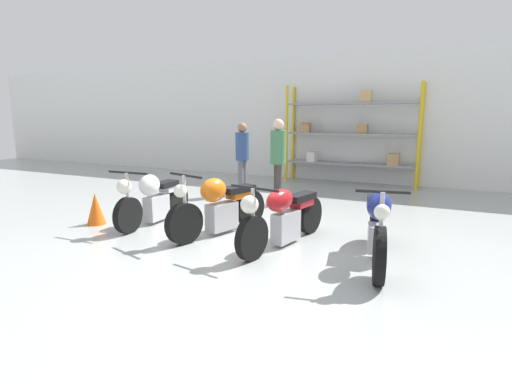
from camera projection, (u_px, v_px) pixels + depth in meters
The scene contains 10 objects.
ground_plane at pixel (244, 243), 5.93m from camera, with size 30.00×30.00×0.00m, color #9EA3A0.
back_wall at pixel (349, 118), 11.28m from camera, with size 30.00×0.08×3.60m.
shelving_rack at pixel (349, 134), 10.98m from camera, with size 3.65×0.63×2.71m.
motorcycle_white at pixel (153, 198), 6.94m from camera, with size 0.75×1.97×0.99m.
motorcycle_orange at pixel (220, 206), 6.31m from camera, with size 0.87×1.96×1.03m.
motorcycle_red at pixel (283, 216), 5.72m from camera, with size 0.75×2.11×0.96m.
motorcycle_blue at pixel (377, 225), 5.07m from camera, with size 0.69×2.10×1.06m.
person_browsing at pixel (278, 154), 8.30m from camera, with size 0.45×0.45×1.80m.
person_near_rack at pixel (242, 153), 9.44m from camera, with size 0.33×0.33×1.71m.
traffic_cone at pixel (96, 209), 6.91m from camera, with size 0.32×0.32×0.55m.
Camera 1 is at (2.65, -5.03, 1.84)m, focal length 28.00 mm.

